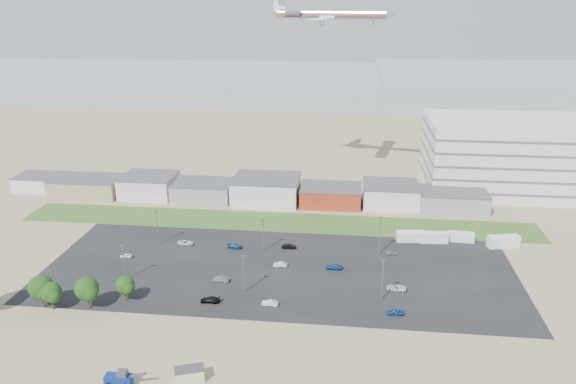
# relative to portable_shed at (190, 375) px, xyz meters

# --- Properties ---
(ground) EXTENTS (700.00, 700.00, 0.00)m
(ground) POSITION_rel_portable_shed_xyz_m (5.31, 26.16, -1.34)
(ground) COLOR #947E5E
(ground) RESTS_ON ground
(parking_lot) EXTENTS (120.00, 50.00, 0.01)m
(parking_lot) POSITION_rel_portable_shed_xyz_m (10.31, 46.16, -1.33)
(parking_lot) COLOR black
(parking_lot) RESTS_ON ground
(grass_strip) EXTENTS (160.00, 16.00, 0.02)m
(grass_strip) POSITION_rel_portable_shed_xyz_m (5.31, 78.16, -1.33)
(grass_strip) COLOR #385B22
(grass_strip) RESTS_ON ground
(hills_backdrop) EXTENTS (700.00, 200.00, 9.00)m
(hills_backdrop) POSITION_rel_portable_shed_xyz_m (45.31, 341.16, 3.16)
(hills_backdrop) COLOR gray
(hills_backdrop) RESTS_ON ground
(building_row) EXTENTS (170.00, 20.00, 8.00)m
(building_row) POSITION_rel_portable_shed_xyz_m (-11.69, 97.16, 2.66)
(building_row) COLOR silver
(building_row) RESTS_ON ground
(parking_garage) EXTENTS (80.00, 40.00, 25.00)m
(parking_garage) POSITION_rel_portable_shed_xyz_m (95.31, 121.16, 11.16)
(parking_garage) COLOR silver
(parking_garage) RESTS_ON ground
(portable_shed) EXTENTS (5.93, 4.39, 2.67)m
(portable_shed) POSITION_rel_portable_shed_xyz_m (0.00, 0.00, 0.00)
(portable_shed) COLOR beige
(portable_shed) RESTS_ON ground
(telehandler) EXTENTS (7.74, 2.69, 3.21)m
(telehandler) POSITION_rel_portable_shed_xyz_m (-12.29, -2.70, 0.27)
(telehandler) COLOR navy
(telehandler) RESTS_ON ground
(box_trailer_a) EXTENTS (8.27, 3.38, 3.02)m
(box_trailer_a) POSITION_rel_portable_shed_xyz_m (45.45, 67.90, 0.17)
(box_trailer_a) COLOR silver
(box_trailer_a) RESTS_ON ground
(box_trailer_b) EXTENTS (8.06, 3.08, 2.96)m
(box_trailer_b) POSITION_rel_portable_shed_xyz_m (51.91, 67.93, 0.14)
(box_trailer_b) COLOR silver
(box_trailer_b) RESTS_ON ground
(box_trailer_c) EXTENTS (7.41, 2.78, 2.73)m
(box_trailer_c) POSITION_rel_portable_shed_xyz_m (59.78, 69.51, 0.03)
(box_trailer_c) COLOR silver
(box_trailer_c) RESTS_ON ground
(box_trailer_d) EXTENTS (9.15, 4.67, 3.28)m
(box_trailer_d) POSITION_rel_portable_shed_xyz_m (70.85, 66.97, 0.30)
(box_trailer_d) COLOR silver
(box_trailer_d) RESTS_ON ground
(tree_left) EXTENTS (5.89, 5.89, 8.83)m
(tree_left) POSITION_rel_portable_shed_xyz_m (-39.93, 21.41, 3.08)
(tree_left) COLOR black
(tree_left) RESTS_ON ground
(tree_mid) EXTENTS (4.98, 4.98, 7.48)m
(tree_mid) POSITION_rel_portable_shed_xyz_m (-37.36, 20.79, 2.40)
(tree_mid) COLOR black
(tree_mid) RESTS_ON ground
(tree_right) EXTENTS (5.71, 5.71, 8.57)m
(tree_right) POSITION_rel_portable_shed_xyz_m (-29.64, 22.23, 2.95)
(tree_right) COLOR black
(tree_right) RESTS_ON ground
(tree_near) EXTENTS (4.63, 4.63, 6.95)m
(tree_near) POSITION_rel_portable_shed_xyz_m (-22.55, 26.37, 2.14)
(tree_near) COLOR black
(tree_near) RESTS_ON ground
(lightpole_front_l) EXTENTS (1.10, 0.46, 9.39)m
(lightpole_front_l) POSITION_rel_portable_shed_xyz_m (-26.60, 35.92, 3.36)
(lightpole_front_l) COLOR slate
(lightpole_front_l) RESTS_ON ground
(lightpole_front_m) EXTENTS (1.12, 0.47, 9.53)m
(lightpole_front_m) POSITION_rel_portable_shed_xyz_m (3.64, 33.20, 3.43)
(lightpole_front_m) COLOR slate
(lightpole_front_m) RESTS_ON ground
(lightpole_front_r) EXTENTS (1.21, 0.50, 10.26)m
(lightpole_front_r) POSITION_rel_portable_shed_xyz_m (35.77, 33.08, 3.79)
(lightpole_front_r) COLOR slate
(lightpole_front_r) RESTS_ON ground
(lightpole_back_l) EXTENTS (1.18, 0.49, 10.00)m
(lightpole_back_l) POSITION_rel_portable_shed_xyz_m (-25.60, 57.48, 3.66)
(lightpole_back_l) COLOR slate
(lightpole_back_l) RESTS_ON ground
(lightpole_back_m) EXTENTS (1.12, 0.47, 9.52)m
(lightpole_back_m) POSITION_rel_portable_shed_xyz_m (4.68, 56.46, 3.42)
(lightpole_back_m) COLOR slate
(lightpole_back_m) RESTS_ON ground
(lightpole_back_r) EXTENTS (1.27, 0.53, 10.77)m
(lightpole_back_r) POSITION_rel_portable_shed_xyz_m (36.17, 58.15, 4.05)
(lightpole_back_r) COLOR slate
(lightpole_back_r) RESTS_ON ground
(airliner) EXTENTS (52.15, 40.51, 13.82)m
(airliner) POSITION_rel_portable_shed_xyz_m (18.95, 119.46, 59.48)
(airliner) COLOR silver
(parked_car_0) EXTENTS (4.89, 2.74, 1.29)m
(parked_car_0) POSITION_rel_portable_shed_xyz_m (39.49, 38.32, -0.69)
(parked_car_0) COLOR silver
(parked_car_0) RESTS_ON ground
(parked_car_2) EXTENTS (3.82, 1.66, 1.28)m
(parked_car_2) POSITION_rel_portable_shed_xyz_m (38.54, 27.27, -0.70)
(parked_car_2) COLOR navy
(parked_car_2) RESTS_ON ground
(parked_car_3) EXTENTS (4.51, 1.90, 1.30)m
(parked_car_3) POSITION_rel_portable_shed_xyz_m (-3.20, 27.78, -0.69)
(parked_car_3) COLOR black
(parked_car_3) RESTS_ON ground
(parked_car_4) EXTENTS (4.15, 1.92, 1.32)m
(parked_car_4) POSITION_rel_portable_shed_xyz_m (-2.90, 37.87, -0.68)
(parked_car_4) COLOR #595B5E
(parked_car_4) RESTS_ON ground
(parked_car_5) EXTENTS (3.53, 1.76, 1.16)m
(parked_car_5) POSITION_rel_portable_shed_xyz_m (-31.37, 48.16, -0.76)
(parked_car_5) COLOR silver
(parked_car_5) RESTS_ON ground
(parked_car_6) EXTENTS (4.39, 2.23, 1.22)m
(parked_car_6) POSITION_rel_portable_shed_xyz_m (-3.57, 57.48, -0.73)
(parked_car_6) COLOR navy
(parked_car_6) RESTS_ON ground
(parked_car_7) EXTENTS (3.68, 1.46, 1.19)m
(parked_car_7) POSITION_rel_portable_shed_xyz_m (10.43, 47.66, -0.74)
(parked_car_7) COLOR silver
(parked_car_7) RESTS_ON ground
(parked_car_8) EXTENTS (3.29, 1.48, 1.10)m
(parked_car_8) POSITION_rel_portable_shed_xyz_m (39.53, 58.10, -0.79)
(parked_car_8) COLOR #A5A5AA
(parked_car_8) RESTS_ON ground
(parked_car_9) EXTENTS (4.66, 2.48, 1.25)m
(parked_car_9) POSITION_rel_portable_shed_xyz_m (-17.88, 58.04, -0.71)
(parked_car_9) COLOR silver
(parked_car_9) RESTS_ON ground
(parked_car_11) EXTENTS (3.98, 1.42, 1.31)m
(parked_car_11) POSITION_rel_portable_shed_xyz_m (11.37, 58.93, -0.68)
(parked_car_11) COLOR black
(parked_car_11) RESTS_ON ground
(parked_car_12) EXTENTS (4.32, 1.83, 1.24)m
(parked_car_12) POSITION_rel_portable_shed_xyz_m (24.28, 47.74, -0.72)
(parked_car_12) COLOR navy
(parked_car_12) RESTS_ON ground
(parked_car_13) EXTENTS (3.86, 1.54, 1.25)m
(parked_car_13) POSITION_rel_portable_shed_xyz_m (10.60, 27.98, -0.71)
(parked_car_13) COLOR silver
(parked_car_13) RESTS_ON ground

